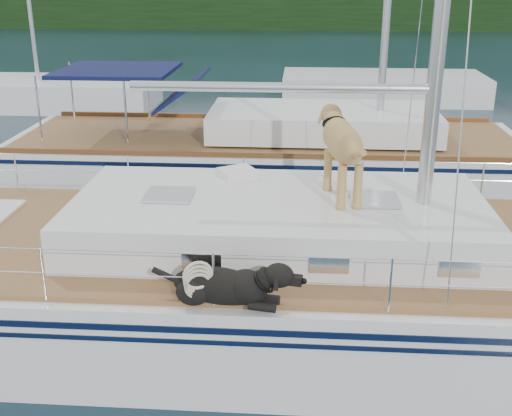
{
  "coord_description": "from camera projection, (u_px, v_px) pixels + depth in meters",
  "views": [
    {
      "loc": [
        1.05,
        -7.62,
        4.54
      ],
      "look_at": [
        0.5,
        0.2,
        1.6
      ],
      "focal_mm": 45.0,
      "sensor_mm": 36.0,
      "label": 1
    }
  ],
  "objects": [
    {
      "name": "shore_bank",
      "position": [
        290.0,
        20.0,
        51.72
      ],
      "size": [
        92.0,
        1.0,
        1.2
      ],
      "primitive_type": "cube",
      "color": "#595147",
      "rests_on": "ground"
    },
    {
      "name": "bg_boat_center",
      "position": [
        383.0,
        88.0,
        23.3
      ],
      "size": [
        7.2,
        3.0,
        11.65
      ],
      "color": "white",
      "rests_on": "ground"
    },
    {
      "name": "neighbor_sailboat",
      "position": [
        272.0,
        158.0,
        14.08
      ],
      "size": [
        11.0,
        3.5,
        13.3
      ],
      "color": "white",
      "rests_on": "ground"
    },
    {
      "name": "ground",
      "position": [
        219.0,
        321.0,
        8.78
      ],
      "size": [
        120.0,
        120.0,
        0.0
      ],
      "primitive_type": "plane",
      "color": "black",
      "rests_on": "ground"
    },
    {
      "name": "main_sailboat",
      "position": [
        225.0,
        277.0,
        8.52
      ],
      "size": [
        12.0,
        4.04,
        14.01
      ],
      "color": "white",
      "rests_on": "ground"
    },
    {
      "name": "bg_boat_west",
      "position": [
        40.0,
        94.0,
        22.22
      ],
      "size": [
        8.0,
        3.0,
        11.65
      ],
      "color": "white",
      "rests_on": "ground"
    }
  ]
}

